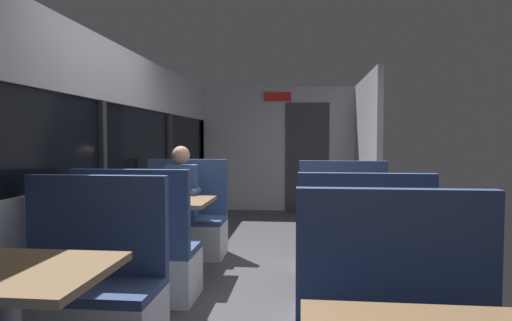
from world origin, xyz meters
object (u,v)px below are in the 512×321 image
object	(u,v)px
bench_rear_aisle_facing_entry	(344,234)
coffee_cup_primary	(328,203)
bench_near_window_facing_entry	(85,300)
seated_passenger	(182,210)
dining_table_mid_window	(165,210)
bench_rear_aisle_facing_end	(362,275)
dining_table_rear_aisle	(351,217)
bench_mid_window_facing_entry	(184,227)
dining_table_near_window	(9,290)
bench_mid_window_facing_end	(139,260)

from	to	relation	value
bench_rear_aisle_facing_entry	coffee_cup_primary	bearing A→B (deg)	-104.19
bench_near_window_facing_entry	seated_passenger	world-z (taller)	seated_passenger
bench_near_window_facing_entry	dining_table_mid_window	bearing A→B (deg)	90.00
bench_rear_aisle_facing_entry	coffee_cup_primary	world-z (taller)	bench_rear_aisle_facing_entry
bench_rear_aisle_facing_end	seated_passenger	world-z (taller)	seated_passenger
dining_table_rear_aisle	seated_passenger	size ratio (longest dim) A/B	0.71
bench_mid_window_facing_entry	bench_rear_aisle_facing_end	xyz separation A→B (m)	(1.79, -1.60, 0.00)
dining_table_near_window	bench_mid_window_facing_end	xyz separation A→B (m)	(0.00, 1.60, -0.31)
bench_mid_window_facing_end	bench_mid_window_facing_entry	xyz separation A→B (m)	(0.00, 1.40, 0.00)
bench_rear_aisle_facing_end	bench_rear_aisle_facing_entry	size ratio (longest dim) A/B	1.00
seated_passenger	bench_mid_window_facing_end	bearing A→B (deg)	-90.00
bench_rear_aisle_facing_end	bench_mid_window_facing_entry	bearing A→B (deg)	138.23
dining_table_near_window	bench_near_window_facing_entry	bearing A→B (deg)	90.00
dining_table_rear_aisle	bench_rear_aisle_facing_end	world-z (taller)	bench_rear_aisle_facing_end
bench_mid_window_facing_entry	dining_table_rear_aisle	size ratio (longest dim) A/B	1.22
bench_mid_window_facing_entry	bench_rear_aisle_facing_end	world-z (taller)	same
bench_mid_window_facing_entry	bench_rear_aisle_facing_entry	distance (m)	1.80
dining_table_mid_window	seated_passenger	world-z (taller)	seated_passenger
bench_mid_window_facing_end	dining_table_rear_aisle	distance (m)	1.88
bench_near_window_facing_entry	bench_rear_aisle_facing_entry	distance (m)	2.76
bench_mid_window_facing_end	bench_mid_window_facing_entry	world-z (taller)	same
dining_table_near_window	bench_rear_aisle_facing_end	world-z (taller)	bench_rear_aisle_facing_end
seated_passenger	coffee_cup_primary	bearing A→B (deg)	-32.27
dining_table_rear_aisle	bench_rear_aisle_facing_end	distance (m)	0.77
dining_table_mid_window	bench_mid_window_facing_entry	world-z (taller)	bench_mid_window_facing_entry
bench_mid_window_facing_entry	coffee_cup_primary	world-z (taller)	bench_mid_window_facing_entry
dining_table_near_window	dining_table_mid_window	size ratio (longest dim) A/B	1.00
dining_table_near_window	bench_rear_aisle_facing_entry	size ratio (longest dim) A/B	0.82
dining_table_mid_window	bench_rear_aisle_facing_end	size ratio (longest dim) A/B	0.82
bench_rear_aisle_facing_entry	bench_mid_window_facing_end	bearing A→B (deg)	-146.19
bench_near_window_facing_entry	seated_passenger	bearing A→B (deg)	90.00
bench_near_window_facing_entry	dining_table_mid_window	size ratio (longest dim) A/B	1.22
bench_mid_window_facing_end	coffee_cup_primary	world-z (taller)	bench_mid_window_facing_end
bench_near_window_facing_entry	bench_rear_aisle_facing_end	world-z (taller)	same
bench_mid_window_facing_end	seated_passenger	xyz separation A→B (m)	(0.00, 1.33, 0.21)
seated_passenger	coffee_cup_primary	distance (m)	1.87
bench_mid_window_facing_end	dining_table_rear_aisle	xyz separation A→B (m)	(1.79, 0.50, 0.31)
bench_near_window_facing_entry	bench_rear_aisle_facing_entry	world-z (taller)	same
bench_rear_aisle_facing_end	coffee_cup_primary	distance (m)	0.74
bench_near_window_facing_entry	bench_mid_window_facing_entry	distance (m)	2.30
bench_near_window_facing_entry	bench_rear_aisle_facing_entry	bearing A→B (deg)	49.58
dining_table_rear_aisle	bench_rear_aisle_facing_entry	xyz separation A→B (m)	(0.00, 0.70, -0.31)
dining_table_rear_aisle	dining_table_mid_window	bearing A→B (deg)	173.62
dining_table_mid_window	bench_mid_window_facing_end	size ratio (longest dim) A/B	0.82
dining_table_near_window	bench_rear_aisle_facing_end	xyz separation A→B (m)	(1.79, 1.40, -0.31)
bench_mid_window_facing_entry	bench_rear_aisle_facing_end	distance (m)	2.40
dining_table_rear_aisle	bench_rear_aisle_facing_entry	bearing A→B (deg)	90.00
dining_table_mid_window	coffee_cup_primary	distance (m)	1.62
dining_table_near_window	bench_mid_window_facing_end	bearing A→B (deg)	90.00
bench_near_window_facing_entry	bench_mid_window_facing_entry	xyz separation A→B (m)	(0.00, 2.30, 0.00)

